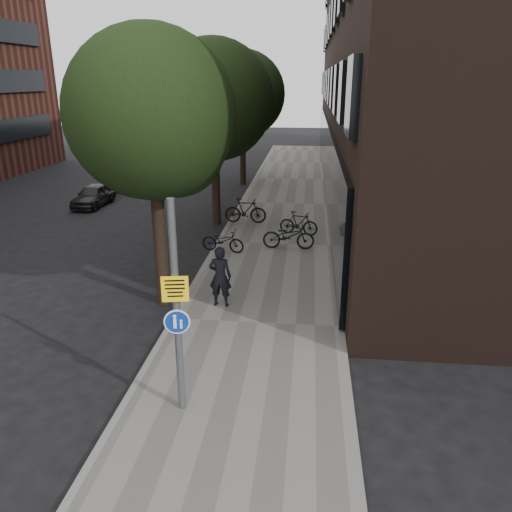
# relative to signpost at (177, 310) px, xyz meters

# --- Properties ---
(ground) EXTENTS (120.00, 120.00, 0.00)m
(ground) POSITION_rel_signpost_xyz_m (0.83, 0.38, -2.21)
(ground) COLOR black
(ground) RESTS_ON ground
(sidewalk) EXTENTS (4.50, 60.00, 0.12)m
(sidewalk) POSITION_rel_signpost_xyz_m (1.08, 10.38, -2.15)
(sidewalk) COLOR slate
(sidewalk) RESTS_ON ground
(curb_edge) EXTENTS (0.15, 60.00, 0.13)m
(curb_edge) POSITION_rel_signpost_xyz_m (-1.17, 10.38, -2.15)
(curb_edge) COLOR slate
(curb_edge) RESTS_ON ground
(building_right_dark_brick) EXTENTS (12.00, 40.00, 18.00)m
(building_right_dark_brick) POSITION_rel_signpost_xyz_m (9.33, 22.38, 6.79)
(building_right_dark_brick) COLOR black
(building_right_dark_brick) RESTS_ON ground
(street_tree_near) EXTENTS (4.40, 4.40, 7.50)m
(street_tree_near) POSITION_rel_signpost_xyz_m (-1.70, 5.03, 2.89)
(street_tree_near) COLOR black
(street_tree_near) RESTS_ON ground
(street_tree_mid) EXTENTS (5.00, 5.00, 7.80)m
(street_tree_mid) POSITION_rel_signpost_xyz_m (-1.70, 13.53, 2.90)
(street_tree_mid) COLOR black
(street_tree_mid) RESTS_ON ground
(street_tree_far) EXTENTS (5.00, 5.00, 7.80)m
(street_tree_far) POSITION_rel_signpost_xyz_m (-1.70, 22.53, 2.90)
(street_tree_far) COLOR black
(street_tree_far) RESTS_ON ground
(signpost) EXTENTS (0.48, 0.14, 4.15)m
(signpost) POSITION_rel_signpost_xyz_m (0.00, 0.00, 0.00)
(signpost) COLOR #595B5E
(signpost) RESTS_ON sidewalk
(pedestrian) EXTENTS (0.66, 0.46, 1.74)m
(pedestrian) POSITION_rel_signpost_xyz_m (-0.06, 4.66, -1.22)
(pedestrian) COLOR black
(pedestrian) RESTS_ON sidewalk
(parked_bike_facade_near) EXTENTS (1.93, 0.69, 1.01)m
(parked_bike_facade_near) POSITION_rel_signpost_xyz_m (1.61, 9.83, -1.59)
(parked_bike_facade_near) COLOR black
(parked_bike_facade_near) RESTS_ON sidewalk
(parked_bike_facade_far) EXTENTS (1.66, 0.82, 0.96)m
(parked_bike_facade_far) POSITION_rel_signpost_xyz_m (1.93, 11.68, -1.62)
(parked_bike_facade_far) COLOR black
(parked_bike_facade_far) RESTS_ON sidewalk
(parked_bike_curb_near) EXTENTS (1.69, 0.87, 0.85)m
(parked_bike_curb_near) POSITION_rel_signpost_xyz_m (-0.78, 9.23, -1.67)
(parked_bike_curb_near) COLOR black
(parked_bike_curb_near) RESTS_ON sidewalk
(parked_bike_curb_far) EXTENTS (1.86, 0.56, 1.11)m
(parked_bike_curb_far) POSITION_rel_signpost_xyz_m (-0.45, 13.19, -1.54)
(parked_bike_curb_far) COLOR black
(parked_bike_curb_far) RESTS_ON sidewalk
(parked_car_near) EXTENTS (1.43, 3.26, 1.09)m
(parked_car_near) POSITION_rel_signpost_xyz_m (-8.60, 15.92, -1.67)
(parked_car_near) COLOR black
(parked_car_near) RESTS_ON ground
(parked_car_mid) EXTENTS (1.48, 3.41, 1.09)m
(parked_car_mid) POSITION_rel_signpost_xyz_m (-8.22, 20.46, -1.67)
(parked_car_mid) COLOR #4D161E
(parked_car_mid) RESTS_ON ground
(parked_car_far) EXTENTS (1.57, 3.75, 1.08)m
(parked_car_far) POSITION_rel_signpost_xyz_m (-8.59, 29.22, -1.67)
(parked_car_far) COLOR black
(parked_car_far) RESTS_ON ground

